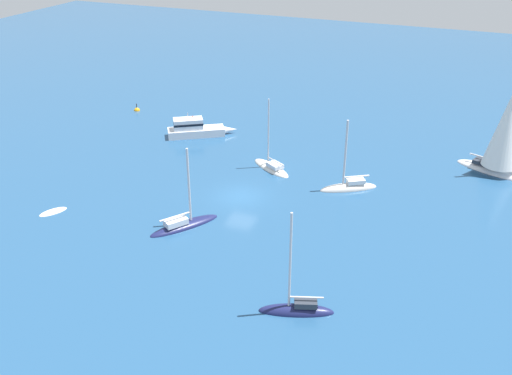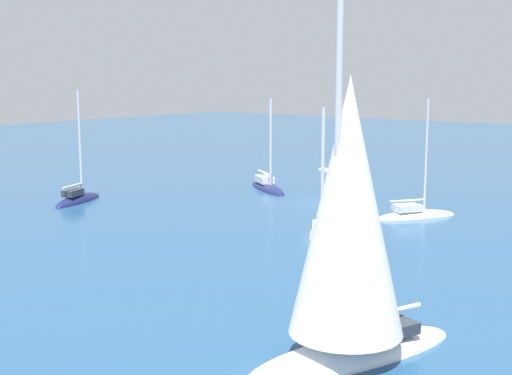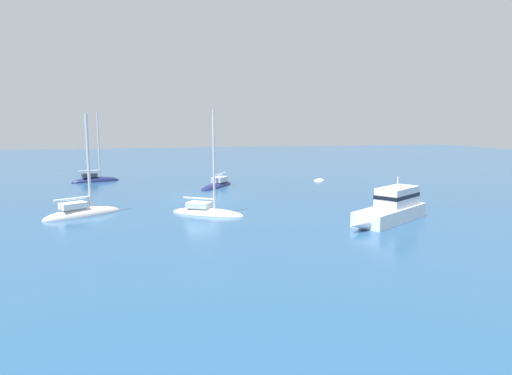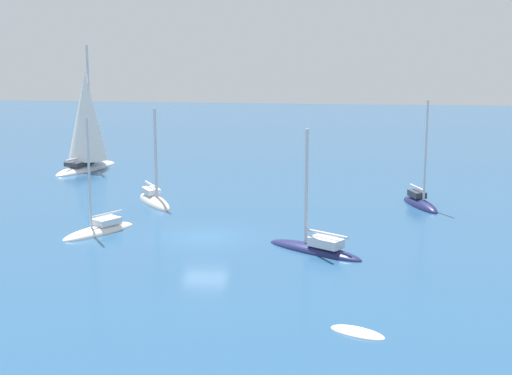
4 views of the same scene
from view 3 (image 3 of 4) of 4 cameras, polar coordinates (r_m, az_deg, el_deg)
name	(u,v)px [view 3 (image 3 of 4)]	position (r m, az deg, el deg)	size (l,w,h in m)	color
ground_plane	(202,198)	(36.02, -6.91, -1.39)	(160.00, 160.00, 0.00)	navy
yacht	(217,185)	(42.56, -5.04, 0.34)	(4.45, 5.74, 6.97)	#191E4C
ketch	(95,180)	(48.96, -19.89, 0.88)	(4.89, 2.69, 7.70)	#191E4C
dinghy	(319,181)	(47.48, 8.07, 0.88)	(1.99, 2.54, 0.35)	silver
powerboat	(391,208)	(28.51, 16.91, -2.51)	(7.09, 5.30, 2.68)	white
sailboat	(207,212)	(29.73, -6.31, -3.15)	(5.09, 4.00, 7.24)	silver
ketch_1	(83,213)	(31.15, -21.30, -3.09)	(5.12, 3.90, 7.11)	silver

